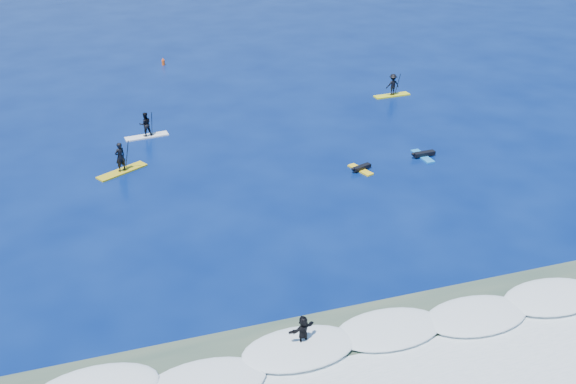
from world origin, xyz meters
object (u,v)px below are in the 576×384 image
object	(u,v)px
sup_paddler_right	(393,86)
prone_paddler_far	(423,155)
sup_paddler_center	(146,127)
wave_surfer	(303,332)
marker_buoy	(163,62)
sup_paddler_left	(121,162)
prone_paddler_near	(361,169)

from	to	relation	value
sup_paddler_right	prone_paddler_far	xyz separation A→B (m)	(-3.37, -11.75, -0.70)
sup_paddler_center	wave_surfer	world-z (taller)	sup_paddler_center
prone_paddler_far	marker_buoy	bearing A→B (deg)	24.44
sup_paddler_right	wave_surfer	bearing A→B (deg)	-125.43
sup_paddler_left	sup_paddler_center	world-z (taller)	sup_paddler_left
prone_paddler_near	prone_paddler_far	bearing A→B (deg)	-101.28
wave_surfer	marker_buoy	xyz separation A→B (m)	(-0.03, 41.74, -0.50)
sup_paddler_left	sup_paddler_right	world-z (taller)	sup_paddler_left
prone_paddler_near	prone_paddler_far	world-z (taller)	prone_paddler_far
sup_paddler_center	prone_paddler_far	distance (m)	19.44
sup_paddler_center	prone_paddler_near	world-z (taller)	sup_paddler_center
wave_surfer	marker_buoy	bearing A→B (deg)	72.29
sup_paddler_left	sup_paddler_right	bearing A→B (deg)	-10.08
prone_paddler_near	sup_paddler_center	bearing A→B (deg)	32.83
sup_paddler_right	wave_surfer	world-z (taller)	sup_paddler_right
prone_paddler_near	prone_paddler_far	distance (m)	4.83
sup_paddler_center	prone_paddler_near	xyz separation A→B (m)	(12.44, -9.67, -0.66)
sup_paddler_left	prone_paddler_near	xyz separation A→B (m)	(14.59, -4.36, -0.60)
sup_paddler_left	marker_buoy	xyz separation A→B (m)	(5.70, 22.72, -0.41)
sup_paddler_center	marker_buoy	size ratio (longest dim) A/B	4.22
sup_paddler_left	marker_buoy	world-z (taller)	sup_paddler_left
sup_paddler_left	sup_paddler_center	bearing A→B (deg)	38.37
wave_surfer	sup_paddler_right	bearing A→B (deg)	40.13
sup_paddler_left	wave_surfer	size ratio (longest dim) A/B	1.60
sup_paddler_left	wave_surfer	bearing A→B (deg)	-102.86
marker_buoy	prone_paddler_near	bearing A→B (deg)	-71.82
prone_paddler_far	sup_paddler_left	bearing A→B (deg)	76.29
prone_paddler_far	sup_paddler_right	bearing A→B (deg)	-18.93
sup_paddler_right	prone_paddler_near	size ratio (longest dim) A/B	1.58
sup_paddler_center	sup_paddler_left	bearing A→B (deg)	-118.64
sup_paddler_center	wave_surfer	xyz separation A→B (m)	(3.58, -24.34, 0.02)
sup_paddler_right	marker_buoy	bearing A→B (deg)	136.01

